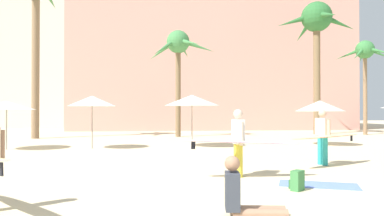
# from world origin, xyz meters

# --- Properties ---
(hotel_pink) EXTENTS (25.86, 11.15, 15.34)m
(hotel_pink) POSITION_xyz_m (3.79, 31.96, 7.67)
(hotel_pink) COLOR #DB9989
(hotel_pink) RESTS_ON ground
(hotel_tower_gray) EXTENTS (15.71, 8.11, 25.81)m
(hotel_tower_gray) POSITION_xyz_m (-15.35, 36.85, 12.90)
(hotel_tower_gray) COLOR beige
(hotel_tower_gray) RESTS_ON ground
(palm_tree_left) EXTENTS (4.48, 4.59, 7.01)m
(palm_tree_left) POSITION_xyz_m (-0.13, 19.36, 5.73)
(palm_tree_left) COLOR brown
(palm_tree_left) RESTS_ON ground
(palm_tree_center) EXTENTS (6.02, 5.88, 9.70)m
(palm_tree_center) POSITION_xyz_m (10.11, 20.92, 7.93)
(palm_tree_center) COLOR brown
(palm_tree_center) RESTS_ON ground
(palm_tree_right) EXTENTS (3.83, 3.81, 6.76)m
(palm_tree_right) POSITION_xyz_m (13.33, 20.06, 5.62)
(palm_tree_right) COLOR #896B4C
(palm_tree_right) RESTS_ON ground
(cafe_umbrella_0) EXTENTS (2.40, 2.40, 2.12)m
(cafe_umbrella_0) POSITION_xyz_m (-8.10, 12.16, 1.92)
(cafe_umbrella_0) COLOR gray
(cafe_umbrella_0) RESTS_ON ground
(cafe_umbrella_1) EXTENTS (2.12, 2.12, 2.36)m
(cafe_umbrella_1) POSITION_xyz_m (-4.47, 12.19, 2.12)
(cafe_umbrella_1) COLOR gray
(cafe_umbrella_1) RESTS_ON ground
(cafe_umbrella_2) EXTENTS (2.38, 2.38, 2.19)m
(cafe_umbrella_2) POSITION_xyz_m (6.33, 12.56, 1.93)
(cafe_umbrella_2) COLOR gray
(cafe_umbrella_2) RESTS_ON ground
(cafe_umbrella_4) EXTENTS (2.57, 2.57, 2.43)m
(cafe_umbrella_4) POSITION_xyz_m (0.04, 12.52, 2.18)
(cafe_umbrella_4) COLOR gray
(cafe_umbrella_4) RESTS_ON ground
(beach_towel) EXTENTS (1.88, 1.39, 0.01)m
(beach_towel) POSITION_xyz_m (1.93, 3.49, 0.01)
(beach_towel) COLOR #6684E0
(beach_towel) RESTS_ON ground
(backpack) EXTENTS (0.35, 0.35, 0.42)m
(backpack) POSITION_xyz_m (1.24, 3.02, 0.20)
(backpack) COLOR #3B7C41
(backpack) RESTS_ON ground
(person_mid_left) EXTENTS (2.94, 1.79, 1.71)m
(person_mid_left) POSITION_xyz_m (3.45, 6.25, 0.92)
(person_mid_left) COLOR teal
(person_mid_left) RESTS_ON ground
(person_near_right) EXTENTS (2.95, 0.81, 1.71)m
(person_near_right) POSITION_xyz_m (0.40, 4.60, 0.92)
(person_near_right) COLOR gold
(person_near_right) RESTS_ON ground
(person_mid_right) EXTENTS (0.99, 0.51, 0.95)m
(person_mid_right) POSITION_xyz_m (-0.34, 1.28, 0.33)
(person_mid_right) COLOR #936B51
(person_mid_right) RESTS_ON ground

